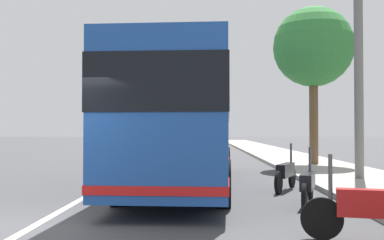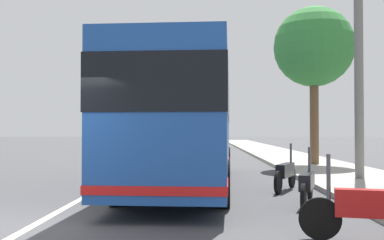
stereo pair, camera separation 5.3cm
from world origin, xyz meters
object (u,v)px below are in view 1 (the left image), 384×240
Objects in this scene: car_oncoming at (207,140)px; car_far_distant at (189,145)px; motorcycle_by_tree at (381,209)px; coach_bus at (186,119)px; motorcycle_mid_row at (308,185)px; roadside_tree_mid_block at (313,48)px; car_behind_bus at (148,140)px; motorcycle_nearest_curb at (286,173)px; utility_pole at (359,77)px.

car_far_distant reaches higher than car_oncoming.
car_far_distant reaches higher than motorcycle_by_tree.
coach_bus reaches higher than car_oncoming.
coach_bus is 31.40m from car_oncoming.
car_oncoming is (34.86, 1.83, 0.25)m from motorcycle_mid_row.
car_far_distant is at bearing 35.64° from roadside_tree_mid_block.
motorcycle_mid_row is 38.38m from car_behind_bus.
motorcycle_mid_row is 0.47× the size of car_oncoming.
car_far_distant is at bearing 11.17° from car_behind_bus.
coach_bus reaches higher than motorcycle_nearest_curb.
car_behind_bus is 0.67× the size of utility_pole.
motorcycle_mid_row is at bearing 8.96° from car_behind_bus.
car_oncoming reaches higher than motorcycle_by_tree.
motorcycle_nearest_curb is at bearing 161.59° from roadside_tree_mid_block.
car_behind_bus is (40.80, 8.11, 0.18)m from motorcycle_by_tree.
motorcycle_nearest_curb is 0.46× the size of car_far_distant.
roadside_tree_mid_block is at bearing -147.77° from car_far_distant.
motorcycle_mid_row is at bearing -71.38° from motorcycle_by_tree.
car_far_distant is at bearing -67.99° from motorcycle_by_tree.
car_oncoming is 30.79m from utility_pole.
utility_pole is at bearing -161.44° from car_far_distant.
roadside_tree_mid_block reaches higher than car_oncoming.
car_oncoming reaches higher than motorcycle_nearest_curb.
utility_pole is at bearing -76.11° from coach_bus.
roadside_tree_mid_block is at bearing -168.64° from car_oncoming.
car_far_distant is 15.42m from utility_pole.
utility_pole is at bearing 14.69° from car_behind_bus.
roadside_tree_mid_block is at bearing -33.92° from coach_bus.
motorcycle_mid_row is 5.90m from utility_pole.
car_oncoming is at bearing 10.48° from roadside_tree_mid_block.
coach_bus is 1.64× the size of roadside_tree_mid_block.
coach_bus reaches higher than motorcycle_mid_row.
utility_pole is (7.71, -2.29, 2.77)m from motorcycle_by_tree.
motorcycle_mid_row is (-3.49, -2.70, -1.50)m from coach_bus.
motorcycle_nearest_curb reaches higher than motorcycle_mid_row.
motorcycle_nearest_curb is (2.55, 0.01, 0.01)m from motorcycle_mid_row.
car_oncoming is 16.31m from car_far_distant.
car_behind_bus is at bearing 17.45° from utility_pole.
car_behind_bus is (2.72, 5.97, -0.03)m from car_oncoming.
roadside_tree_mid_block is at bearing 3.33° from motorcycle_mid_row.
car_oncoming is at bearing 26.58° from motorcycle_nearest_curb.
car_far_distant is 0.67× the size of utility_pole.
motorcycle_by_tree is (-6.71, -3.01, -1.47)m from coach_bus.
motorcycle_by_tree is 41.60m from car_behind_bus.
car_behind_bus is 29.33m from roadside_tree_mid_block.
coach_bus is 3.22m from motorcycle_nearest_curb.
car_behind_bus reaches higher than motorcycle_nearest_curb.
utility_pole reaches higher than car_behind_bus.
utility_pole reaches higher than motorcycle_nearest_curb.
motorcycle_nearest_curb is 0.46× the size of car_behind_bus.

